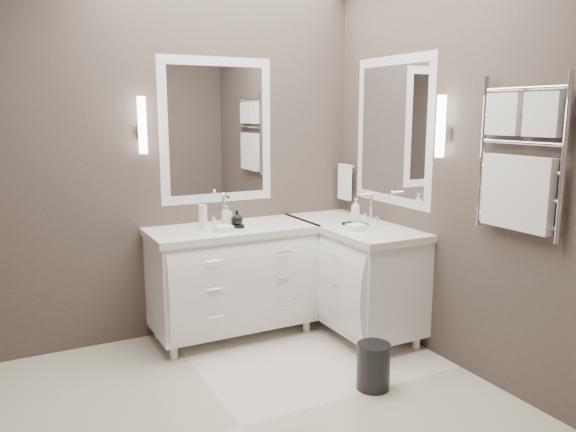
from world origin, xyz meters
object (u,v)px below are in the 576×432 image
vanity_back (232,274)px  towel_ladder (519,166)px  waste_bin (373,366)px  vanity_right (353,270)px

vanity_back → towel_ladder: size_ratio=1.38×
towel_ladder → waste_bin: (-0.65, 0.43, -1.25)m
waste_bin → towel_ladder: bearing=-33.4°
vanity_right → towel_ladder: (0.23, -1.30, 0.91)m
vanity_back → waste_bin: vanity_back is taller
vanity_back → vanity_right: same height
vanity_back → waste_bin: size_ratio=4.29×
vanity_right → towel_ladder: 1.60m
towel_ladder → waste_bin: size_ratio=3.11×
vanity_right → vanity_back: bearing=159.6°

